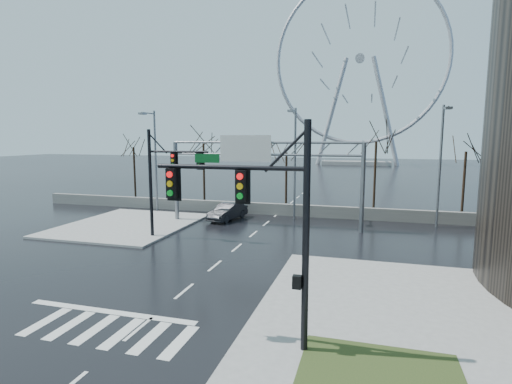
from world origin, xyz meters
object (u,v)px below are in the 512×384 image
(signal_mast_far, at_px, (164,173))
(sign_gantry, at_px, (259,165))
(ferris_wheel, at_px, (360,66))
(car, at_px, (228,212))
(signal_mast_near, at_px, (266,213))

(signal_mast_far, distance_m, sign_gantry, 8.14)
(ferris_wheel, bearing_deg, car, -96.36)
(sign_gantry, bearing_deg, ferris_wheel, 86.16)
(signal_mast_near, distance_m, signal_mast_far, 17.03)
(sign_gantry, bearing_deg, signal_mast_far, -132.47)
(signal_mast_near, distance_m, ferris_wheel, 101.29)
(signal_mast_far, relative_size, ferris_wheel, 0.16)
(sign_gantry, xyz_separation_m, ferris_wheel, (5.38, 80.04, 20.95))
(sign_gantry, xyz_separation_m, car, (-3.37, 1.57, -4.43))
(signal_mast_far, height_order, car, signal_mast_far)
(sign_gantry, height_order, car, sign_gantry)
(signal_mast_far, relative_size, sign_gantry, 0.49)
(signal_mast_near, relative_size, signal_mast_far, 1.00)
(signal_mast_far, height_order, sign_gantry, signal_mast_far)
(signal_mast_far, distance_m, car, 8.86)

